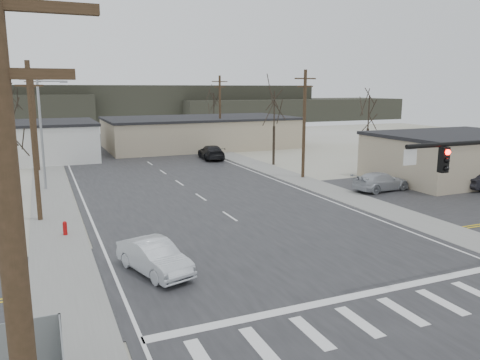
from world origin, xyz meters
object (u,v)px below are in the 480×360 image
at_px(car_far_b, 66,139).
at_px(car_parked_silver, 381,182).
at_px(car_parked_dark_a, 436,178).
at_px(car_far_a, 211,152).
at_px(sedan_crossing, 154,257).
at_px(fire_hydrant, 65,228).

bearing_deg(car_far_b, car_parked_silver, -62.61).
xyz_separation_m(car_parked_dark_a, car_parked_silver, (-5.60, 0.42, 0.03)).
distance_m(car_far_a, car_parked_dark_a, 25.61).
height_order(sedan_crossing, car_parked_dark_a, sedan_crossing).
height_order(sedan_crossing, car_parked_silver, sedan_crossing).
distance_m(car_parked_dark_a, car_parked_silver, 5.62).
distance_m(fire_hydrant, car_far_a, 30.05).
xyz_separation_m(car_far_b, car_parked_silver, (21.93, -44.68, -0.03)).
xyz_separation_m(car_far_a, car_far_b, (-14.93, 22.81, -0.06)).
bearing_deg(car_far_a, fire_hydrant, 60.32).
bearing_deg(fire_hydrant, car_far_a, 54.06).
relative_size(sedan_crossing, car_parked_silver, 0.88).
height_order(car_far_a, car_parked_dark_a, car_far_a).
height_order(car_far_b, car_parked_silver, car_far_b).
relative_size(fire_hydrant, sedan_crossing, 0.19).
xyz_separation_m(fire_hydrant, car_far_b, (2.70, 47.14, 0.36)).
xyz_separation_m(sedan_crossing, car_far_a, (14.18, 31.85, 0.08)).
xyz_separation_m(car_far_a, car_parked_silver, (7.00, -21.87, -0.09)).
bearing_deg(car_parked_dark_a, fire_hydrant, 106.10).
relative_size(fire_hydrant, car_far_b, 0.19).
relative_size(sedan_crossing, car_far_b, 1.01).
bearing_deg(car_far_a, sedan_crossing, 72.26).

